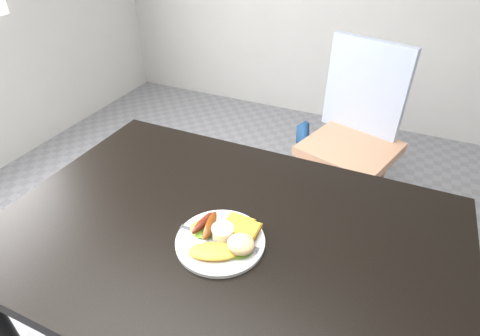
% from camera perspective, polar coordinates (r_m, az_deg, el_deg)
% --- Properties ---
extents(dining_table, '(1.20, 0.80, 0.04)m').
position_cam_1_polar(dining_table, '(1.00, -2.07, -10.01)').
color(dining_table, black).
rests_on(dining_table, ground).
extents(dining_chair, '(0.52, 0.52, 0.05)m').
position_cam_1_polar(dining_chair, '(1.94, 16.40, 2.79)').
color(dining_chair, tan).
rests_on(dining_chair, ground).
extents(person, '(0.70, 0.57, 1.68)m').
position_cam_1_polar(person, '(1.48, 18.55, 9.20)').
color(person, navy).
rests_on(person, ground).
extents(plate, '(0.22, 0.22, 0.01)m').
position_cam_1_polar(plate, '(0.95, -3.01, -11.07)').
color(plate, white).
rests_on(plate, dining_table).
extents(lettuce_left, '(0.09, 0.09, 0.01)m').
position_cam_1_polar(lettuce_left, '(0.97, -5.55, -9.21)').
color(lettuce_left, '#4A8718').
rests_on(lettuce_left, plate).
extents(lettuce_right, '(0.09, 0.08, 0.01)m').
position_cam_1_polar(lettuce_right, '(0.92, -0.36, -12.21)').
color(lettuce_right, '#51891C').
rests_on(lettuce_right, plate).
extents(omelette, '(0.14, 0.10, 0.02)m').
position_cam_1_polar(omelette, '(0.91, -4.04, -12.55)').
color(omelette, gold).
rests_on(omelette, plate).
extents(sausage_a, '(0.03, 0.09, 0.02)m').
position_cam_1_polar(sausage_a, '(0.96, -5.70, -8.30)').
color(sausage_a, '#5E1111').
rests_on(sausage_a, lettuce_left).
extents(sausage_b, '(0.05, 0.10, 0.02)m').
position_cam_1_polar(sausage_b, '(0.95, -4.59, -8.67)').
color(sausage_b, '#652E11').
rests_on(sausage_b, lettuce_left).
extents(ramekin, '(0.07, 0.07, 0.03)m').
position_cam_1_polar(ramekin, '(0.94, -2.63, -9.80)').
color(ramekin, white).
rests_on(ramekin, plate).
extents(toast_a, '(0.07, 0.07, 0.01)m').
position_cam_1_polar(toast_a, '(0.97, -0.32, -8.77)').
color(toast_a, olive).
rests_on(toast_a, plate).
extents(toast_b, '(0.06, 0.06, 0.01)m').
position_cam_1_polar(toast_b, '(0.94, 0.94, -9.36)').
color(toast_b, '#97691C').
rests_on(toast_b, toast_a).
extents(potato_salad, '(0.09, 0.08, 0.04)m').
position_cam_1_polar(potato_salad, '(0.90, 0.13, -11.52)').
color(potato_salad, beige).
rests_on(potato_salad, lettuce_right).
extents(fork, '(0.16, 0.02, 0.00)m').
position_cam_1_polar(fork, '(0.96, -4.82, -10.12)').
color(fork, '#ADAFB7').
rests_on(fork, plate).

